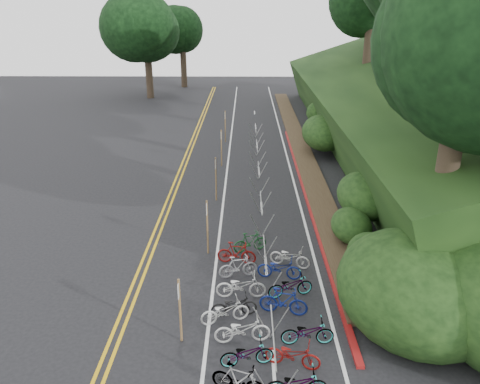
{
  "coord_description": "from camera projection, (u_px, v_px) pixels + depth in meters",
  "views": [
    {
      "loc": [
        2.24,
        -13.04,
        10.11
      ],
      "look_at": [
        1.95,
        8.99,
        1.3
      ],
      "focal_mm": 35.0,
      "sensor_mm": 36.0,
      "label": 1
    }
  ],
  "objects": [
    {
      "name": "ground",
      "position": [
        179.0,
        325.0,
        15.88
      ],
      "size": [
        120.0,
        120.0,
        0.0
      ],
      "primitive_type": "plane",
      "color": "black",
      "rests_on": "ground"
    },
    {
      "name": "road_markings",
      "position": [
        216.0,
        207.0,
        25.25
      ],
      "size": [
        7.47,
        80.0,
        0.01
      ],
      "color": "gold",
      "rests_on": "ground"
    },
    {
      "name": "bike_rack_front",
      "position": [
        273.0,
        344.0,
        13.67
      ],
      "size": [
        1.17,
        2.94,
        1.24
      ],
      "color": "gray",
      "rests_on": "ground"
    },
    {
      "name": "bike_valet",
      "position": [
        265.0,
        302.0,
        16.36
      ],
      "size": [
        3.21,
        9.94,
        1.03
      ],
      "color": "slate",
      "rests_on": "ground"
    },
    {
      "name": "red_curb",
      "position": [
        306.0,
        193.0,
        26.94
      ],
      "size": [
        0.25,
        28.0,
        0.1
      ],
      "primitive_type": "cube",
      "color": "maroon",
      "rests_on": "ground"
    },
    {
      "name": "signposts_rest",
      "position": [
        219.0,
        159.0,
        28.34
      ],
      "size": [
        0.08,
        18.4,
        2.5
      ],
      "color": "brown",
      "rests_on": "ground"
    },
    {
      "name": "bike_racks_rest",
      "position": [
        259.0,
        174.0,
        27.6
      ],
      "size": [
        1.14,
        23.0,
        1.17
      ],
      "color": "gray",
      "rests_on": "ground"
    },
    {
      "name": "signpost_near",
      "position": [
        180.0,
        306.0,
        14.67
      ],
      "size": [
        0.08,
        0.4,
        2.31
      ],
      "color": "brown",
      "rests_on": "ground"
    },
    {
      "name": "bike_front",
      "position": [
        225.0,
        311.0,
        15.88
      ],
      "size": [
        1.06,
        1.8,
        0.89
      ],
      "primitive_type": "imported",
      "rotation": [
        0.0,
        0.0,
        1.87
      ],
      "color": "beige",
      "rests_on": "ground"
    },
    {
      "name": "embankment",
      "position": [
        400.0,
        122.0,
        32.45
      ],
      "size": [
        14.3,
        48.14,
        9.11
      ],
      "color": "black",
      "rests_on": "ground"
    }
  ]
}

